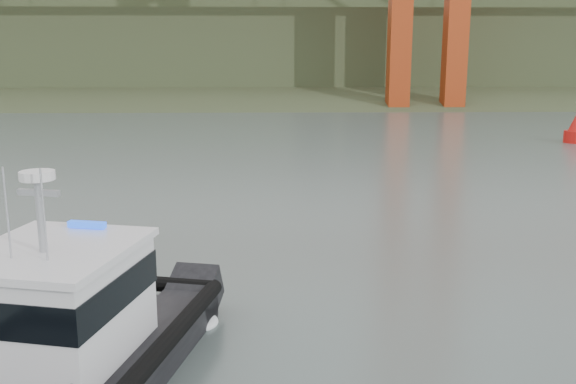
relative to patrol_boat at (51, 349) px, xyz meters
name	(u,v)px	position (x,y,z in m)	size (l,w,h in m)	color
ground	(280,334)	(5.44, 3.82, -1.48)	(400.00, 400.00, 0.00)	#51605D
headlands	(272,57)	(5.44, 129.32, 5.56)	(500.00, 105.36, 27.12)	#394829
patrol_boat	(51,349)	(0.00, 0.00, 0.00)	(7.02, 12.88, 5.92)	black
nav_buoy	(575,131)	(33.39, 44.43, -0.40)	(1.97, 1.97, 4.10)	red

